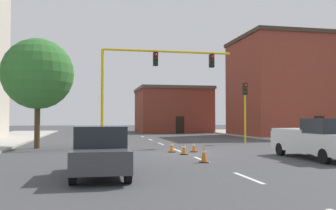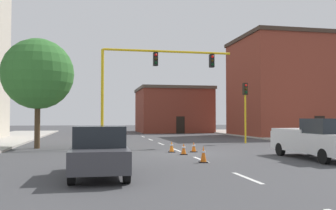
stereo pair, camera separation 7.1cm
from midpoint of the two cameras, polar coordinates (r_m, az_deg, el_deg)
ground_plane at (r=20.87m, az=2.72°, el=-7.56°), size 160.00×160.00×0.00m
sidewalk_right at (r=33.67m, az=21.80°, el=-5.18°), size 6.00×56.00×0.14m
lane_stripe_seg_1 at (r=12.86m, az=12.17°, el=-10.99°), size 0.16×2.40×0.01m
lane_stripe_seg_2 at (r=17.99m, az=5.08°, el=-8.43°), size 0.16×2.40×0.01m
lane_stripe_seg_3 at (r=23.29m, az=1.21°, el=-6.97°), size 0.16×2.40×0.01m
lane_stripe_seg_4 at (r=28.67m, az=-1.20°, el=-6.03°), size 0.16×2.40×0.01m
lane_stripe_seg_5 at (r=34.08m, az=-2.84°, el=-5.39°), size 0.16×2.40×0.01m
lane_stripe_seg_6 at (r=39.52m, az=-4.03°, el=-4.92°), size 0.16×2.40×0.01m
building_brick_center at (r=52.14m, az=0.59°, el=-0.77°), size 9.86×10.12×6.24m
building_row_right at (r=43.34m, az=18.80°, el=2.67°), size 12.70×9.78×10.91m
traffic_signal_gantry at (r=25.56m, az=-7.22°, el=-1.34°), size 10.14×1.20×6.83m
traffic_light_pole_right at (r=29.86m, az=11.82°, el=0.94°), size 0.32×0.47×4.80m
tree_left_near at (r=25.89m, az=-19.64°, el=4.55°), size 4.69×4.69×7.28m
pickup_truck_white at (r=19.46m, az=22.09°, el=-4.94°), size 2.15×5.45×1.99m
sedan_dark_gray_near_left at (r=13.03m, az=-10.58°, el=-6.96°), size 1.91×4.52×1.74m
traffic_cone_roadside_a at (r=21.85m, az=3.95°, el=-6.53°), size 0.36×0.36×0.60m
traffic_cone_roadside_b at (r=20.27m, az=2.39°, el=-6.84°), size 0.36×0.36×0.63m
traffic_cone_roadside_c at (r=21.65m, az=0.50°, el=-6.48°), size 0.36×0.36×0.67m
traffic_cone_roadside_d at (r=16.76m, az=5.48°, el=-7.62°), size 0.36×0.36×0.77m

